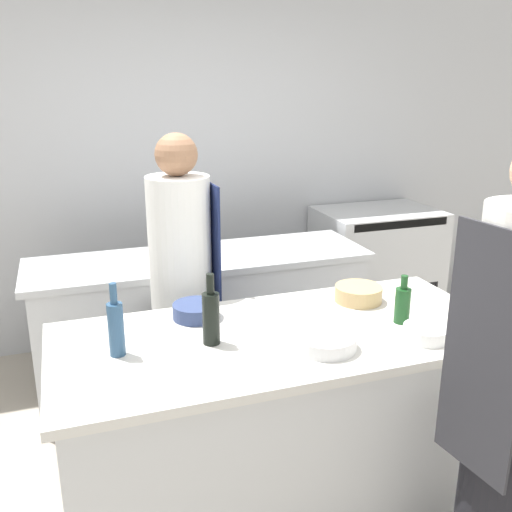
% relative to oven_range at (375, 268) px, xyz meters
% --- Properties ---
extents(ground_plane, '(16.00, 16.00, 0.00)m').
position_rel_oven_range_xyz_m(ground_plane, '(-1.52, -1.74, -0.48)').
color(ground_plane, '#A89E8E').
extents(wall_back, '(8.00, 0.06, 2.80)m').
position_rel_oven_range_xyz_m(wall_back, '(-1.52, 0.39, 0.92)').
color(wall_back, silver).
rests_on(wall_back, ground_plane).
extents(prep_counter, '(1.99, 0.89, 0.90)m').
position_rel_oven_range_xyz_m(prep_counter, '(-1.52, -1.74, -0.03)').
color(prep_counter, silver).
rests_on(prep_counter, ground_plane).
extents(pass_counter, '(2.14, 0.65, 0.90)m').
position_rel_oven_range_xyz_m(pass_counter, '(-1.59, -0.52, -0.03)').
color(pass_counter, silver).
rests_on(pass_counter, ground_plane).
extents(oven_range, '(0.94, 0.67, 0.97)m').
position_rel_oven_range_xyz_m(oven_range, '(0.00, 0.00, 0.00)').
color(oven_range, silver).
rests_on(oven_range, ground_plane).
extents(chef_at_prep_near, '(0.37, 0.35, 1.80)m').
position_rel_oven_range_xyz_m(chef_at_prep_near, '(-0.95, -2.50, 0.43)').
color(chef_at_prep_near, black).
rests_on(chef_at_prep_near, ground_plane).
extents(chef_at_stove, '(0.35, 0.33, 1.72)m').
position_rel_oven_range_xyz_m(chef_at_stove, '(-1.81, -1.02, 0.38)').
color(chef_at_stove, black).
rests_on(chef_at_stove, ground_plane).
extents(bottle_olive_oil, '(0.09, 0.09, 0.25)m').
position_rel_oven_range_xyz_m(bottle_olive_oil, '(-0.68, -1.99, 0.52)').
color(bottle_olive_oil, '#B2A84C').
rests_on(bottle_olive_oil, prep_counter).
extents(bottle_vinegar, '(0.06, 0.06, 0.31)m').
position_rel_oven_range_xyz_m(bottle_vinegar, '(-2.23, -1.72, 0.54)').
color(bottle_vinegar, '#2D5175').
rests_on(bottle_vinegar, prep_counter).
extents(bottle_wine, '(0.07, 0.07, 0.23)m').
position_rel_oven_range_xyz_m(bottle_wine, '(-0.96, -1.82, 0.51)').
color(bottle_wine, '#19471E').
rests_on(bottle_wine, prep_counter).
extents(bottle_cooking_oil, '(0.07, 0.07, 0.31)m').
position_rel_oven_range_xyz_m(bottle_cooking_oil, '(-1.84, -1.74, 0.54)').
color(bottle_cooking_oil, black).
rests_on(bottle_cooking_oil, prep_counter).
extents(bowl_mixing_large, '(0.26, 0.26, 0.06)m').
position_rel_oven_range_xyz_m(bowl_mixing_large, '(-1.41, -1.95, 0.45)').
color(bowl_mixing_large, white).
rests_on(bowl_mixing_large, prep_counter).
extents(bowl_prep_small, '(0.19, 0.19, 0.06)m').
position_rel_oven_range_xyz_m(bowl_prep_small, '(-0.97, -2.01, 0.45)').
color(bowl_prep_small, white).
rests_on(bowl_prep_small, prep_counter).
extents(bowl_ceramic_blue, '(0.24, 0.24, 0.08)m').
position_rel_oven_range_xyz_m(bowl_ceramic_blue, '(-1.02, -1.52, 0.46)').
color(bowl_ceramic_blue, tan).
rests_on(bowl_ceramic_blue, prep_counter).
extents(bowl_wooden_salad, '(0.22, 0.22, 0.07)m').
position_rel_oven_range_xyz_m(bowl_wooden_salad, '(-1.84, -1.46, 0.45)').
color(bowl_wooden_salad, navy).
rests_on(bowl_wooden_salad, prep_counter).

